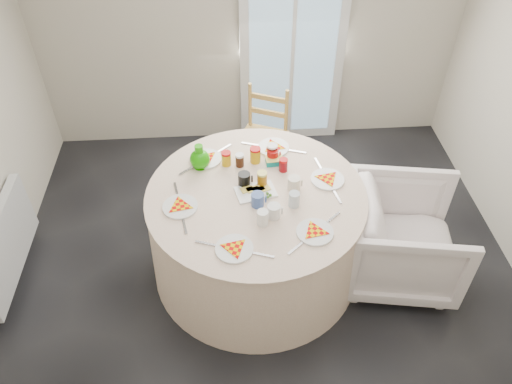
{
  "coord_description": "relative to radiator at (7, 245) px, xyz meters",
  "views": [
    {
      "loc": [
        -0.26,
        -2.4,
        3.19
      ],
      "look_at": [
        -0.07,
        0.19,
        0.8
      ],
      "focal_mm": 35.0,
      "sensor_mm": 36.0,
      "label": 1
    }
  ],
  "objects": [
    {
      "name": "wall_back",
      "position": [
        1.94,
        1.8,
        0.92
      ],
      "size": [
        4.0,
        0.02,
        2.6
      ],
      "primitive_type": "cube",
      "color": "#BCB5A3",
      "rests_on": "floor"
    },
    {
      "name": "green_pitcher",
      "position": [
        1.47,
        0.32,
        0.49
      ],
      "size": [
        0.18,
        0.18,
        0.2
      ],
      "primitive_type": null,
      "rotation": [
        0.0,
        0.0,
        0.22
      ],
      "color": "#1C9C04",
      "rests_on": "table"
    },
    {
      "name": "butter_tub",
      "position": [
        2.03,
        0.32,
        0.41
      ],
      "size": [
        0.14,
        0.1,
        0.05
      ],
      "primitive_type": "cube",
      "rotation": [
        0.0,
        0.0,
        0.08
      ],
      "color": "#0A8A89",
      "rests_on": "table"
    },
    {
      "name": "place_settings",
      "position": [
        1.87,
        -0.01,
        0.39
      ],
      "size": [
        1.69,
        1.69,
        0.02
      ],
      "primitive_type": null,
      "rotation": [
        0.0,
        0.0,
        -0.33
      ],
      "color": "silver",
      "rests_on": "table"
    },
    {
      "name": "armchair",
      "position": [
        2.97,
        -0.15,
        0.01
      ],
      "size": [
        0.9,
        0.94,
        0.85
      ],
      "primitive_type": "imported",
      "rotation": [
        0.0,
        0.0,
        1.41
      ],
      "color": "white",
      "rests_on": "floor"
    },
    {
      "name": "glass_door",
      "position": [
        2.34,
        1.75,
        0.67
      ],
      "size": [
        1.0,
        0.08,
        2.1
      ],
      "primitive_type": "cube",
      "color": "silver",
      "rests_on": "floor"
    },
    {
      "name": "jar_cluster",
      "position": [
        1.87,
        0.28,
        0.44
      ],
      "size": [
        0.5,
        0.27,
        0.14
      ],
      "primitive_type": null,
      "rotation": [
        0.0,
        0.0,
        0.07
      ],
      "color": "#954412",
      "rests_on": "table"
    },
    {
      "name": "radiator",
      "position": [
        0.0,
        0.0,
        0.0
      ],
      "size": [
        0.07,
        1.0,
        0.55
      ],
      "primitive_type": "cube",
      "color": "silver",
      "rests_on": "floor"
    },
    {
      "name": "floor",
      "position": [
        1.94,
        -0.2,
        -0.38
      ],
      "size": [
        4.0,
        4.0,
        0.0
      ],
      "primitive_type": "plane",
      "color": "black",
      "rests_on": "ground"
    },
    {
      "name": "cheese_platter",
      "position": [
        1.87,
        0.0,
        0.39
      ],
      "size": [
        0.31,
        0.24,
        0.04
      ],
      "primitive_type": null,
      "rotation": [
        0.0,
        0.0,
        0.23
      ],
      "color": "white",
      "rests_on": "table"
    },
    {
      "name": "wooden_chair",
      "position": [
        2.0,
        1.1,
        0.09
      ],
      "size": [
        0.53,
        0.52,
        0.91
      ],
      "primitive_type": null,
      "rotation": [
        0.0,
        0.0,
        -0.41
      ],
      "color": "tan",
      "rests_on": "floor"
    },
    {
      "name": "table",
      "position": [
        1.87,
        -0.01,
        -0.01
      ],
      "size": [
        1.63,
        1.63,
        0.83
      ],
      "primitive_type": "cylinder",
      "color": "beige",
      "rests_on": "floor"
    },
    {
      "name": "mugs_glasses",
      "position": [
        1.97,
        -0.03,
        0.43
      ],
      "size": [
        0.75,
        0.75,
        0.12
      ],
      "primitive_type": null,
      "rotation": [
        0.0,
        0.0,
        -0.13
      ],
      "color": "#A8A4A4",
      "rests_on": "table"
    }
  ]
}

